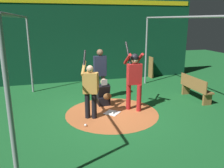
% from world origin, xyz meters
% --- Properties ---
extents(ground_plane, '(26.48, 26.48, 0.00)m').
position_xyz_m(ground_plane, '(0.00, 0.00, 0.00)').
color(ground_plane, '#195B28').
extents(dirt_circle, '(2.90, 2.90, 0.01)m').
position_xyz_m(dirt_circle, '(0.00, 0.00, 0.00)').
color(dirt_circle, '#B76033').
rests_on(dirt_circle, ground).
extents(home_plate, '(0.59, 0.59, 0.01)m').
position_xyz_m(home_plate, '(0.00, 0.00, 0.01)').
color(home_plate, white).
rests_on(home_plate, dirt_circle).
extents(batter, '(0.68, 0.49, 2.17)m').
position_xyz_m(batter, '(-0.10, 0.74, 1.12)').
color(batter, maroon).
rests_on(batter, ground).
extents(catcher, '(0.58, 0.40, 0.94)m').
position_xyz_m(catcher, '(-0.80, -0.06, 0.36)').
color(catcher, black).
rests_on(catcher, ground).
extents(umpire, '(0.23, 0.49, 1.84)m').
position_xyz_m(umpire, '(-1.42, -0.04, 1.05)').
color(umpire, '#4C4C51').
rests_on(umpire, ground).
extents(visitor, '(0.64, 0.51, 1.98)m').
position_xyz_m(visitor, '(0.17, -0.70, 0.92)').
color(visitor, black).
rests_on(visitor, ground).
extents(back_wall, '(0.22, 10.48, 3.76)m').
position_xyz_m(back_wall, '(-4.36, 0.00, 1.89)').
color(back_wall, '#0C3D26').
rests_on(back_wall, ground).
extents(cage_frame, '(6.26, 5.00, 2.95)m').
position_xyz_m(cage_frame, '(0.00, 0.00, 2.11)').
color(cage_frame, gray).
rests_on(cage_frame, ground).
extents(bat_rack, '(0.58, 0.20, 1.05)m').
position_xyz_m(bat_rack, '(-4.11, 3.18, 0.49)').
color(bat_rack, olive).
rests_on(bat_rack, ground).
extents(bench, '(1.53, 0.36, 0.85)m').
position_xyz_m(bench, '(-0.47, 3.28, 0.44)').
color(bench, olive).
rests_on(bench, ground).
extents(baseball_0, '(0.07, 0.07, 0.07)m').
position_xyz_m(baseball_0, '(0.73, -0.96, 0.04)').
color(baseball_0, white).
rests_on(baseball_0, dirt_circle).
extents(baseball_1, '(0.07, 0.07, 0.07)m').
position_xyz_m(baseball_1, '(0.11, -0.01, 0.04)').
color(baseball_1, white).
rests_on(baseball_1, dirt_circle).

